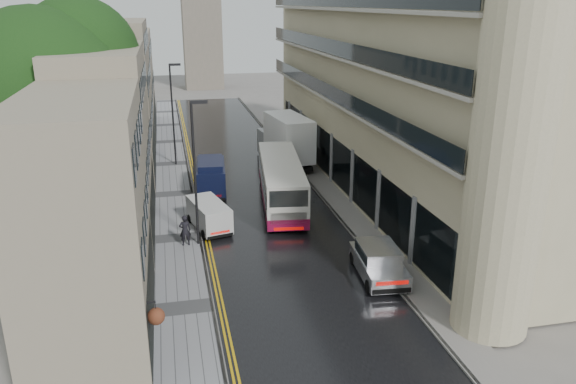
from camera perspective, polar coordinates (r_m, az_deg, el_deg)
name	(u,v)px	position (r m, az deg, el deg)	size (l,w,h in m)	color
road	(253,190)	(42.52, -3.58, 0.25)	(9.00, 85.00, 0.02)	black
left_sidewalk	(174,194)	(42.08, -11.47, -0.23)	(2.70, 85.00, 0.12)	gray
right_sidewalk	(322,184)	(43.60, 3.45, 0.80)	(1.80, 85.00, 0.12)	slate
old_shop_row	(118,110)	(43.17, -16.89, 7.98)	(4.50, 56.00, 12.00)	gray
modern_block	(394,96)	(42.21, 10.70, 9.60)	(8.00, 40.00, 14.00)	#C2B490
tree_near	(47,128)	(33.65, -23.33, 6.02)	(10.56, 10.56, 13.89)	black
tree_far	(83,101)	(46.36, -20.10, 8.63)	(9.24, 9.24, 12.46)	black
cream_bus	(267,198)	(35.87, -2.19, -0.65)	(2.59, 11.40, 3.11)	silver
white_lorry	(280,146)	(46.14, -0.81, 4.65)	(2.54, 8.46, 4.44)	white
silver_hatchback	(369,277)	(27.72, 8.28, -8.51)	(2.01, 4.59, 1.72)	#AFAEB3
white_van	(204,225)	(33.71, -8.54, -3.34)	(1.72, 4.01, 1.81)	silver
navy_van	(197,183)	(40.17, -9.18, 0.90)	(2.05, 5.13, 2.62)	black
pedestrian	(185,230)	(32.83, -10.42, -3.85)	(0.67, 0.44, 1.83)	black
lamp_post_near	(195,175)	(31.81, -9.44, 1.67)	(0.94, 0.21, 8.31)	black
lamp_post_far	(173,116)	(48.73, -11.63, 7.62)	(0.96, 0.21, 8.53)	black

